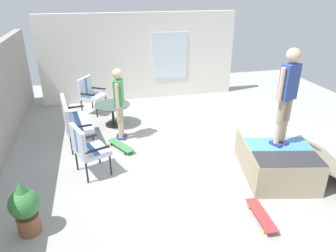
# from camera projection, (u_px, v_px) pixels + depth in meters

# --- Properties ---
(ground_plane) EXTENTS (12.00, 12.00, 0.10)m
(ground_plane) POSITION_uv_depth(u_px,v_px,m) (191.00, 153.00, 6.89)
(ground_plane) COLOR #A8A8A3
(house_facade) EXTENTS (0.23, 6.00, 2.63)m
(house_facade) POSITION_uv_depth(u_px,v_px,m) (141.00, 57.00, 9.58)
(house_facade) COLOR white
(house_facade) RESTS_ON ground_plane
(skate_ramp) EXTENTS (2.02, 2.32, 0.64)m
(skate_ramp) POSITION_uv_depth(u_px,v_px,m) (277.00, 159.00, 5.96)
(skate_ramp) COLOR tan
(skate_ramp) RESTS_ON ground_plane
(patio_bench) EXTENTS (1.32, 0.73, 1.02)m
(patio_bench) POSITION_uv_depth(u_px,v_px,m) (72.00, 118.00, 7.02)
(patio_bench) COLOR black
(patio_bench) RESTS_ON ground_plane
(patio_chair_near_house) EXTENTS (0.82, 0.80, 1.02)m
(patio_chair_near_house) POSITION_uv_depth(u_px,v_px,m) (89.00, 92.00, 8.72)
(patio_chair_near_house) COLOR black
(patio_chair_near_house) RESTS_ON ground_plane
(patio_chair_by_wall) EXTENTS (0.78, 0.74, 1.02)m
(patio_chair_by_wall) POSITION_uv_depth(u_px,v_px,m) (86.00, 146.00, 5.79)
(patio_chair_by_wall) COLOR black
(patio_chair_by_wall) RESTS_ON ground_plane
(patio_table) EXTENTS (0.90, 0.90, 0.57)m
(patio_table) POSITION_uv_depth(u_px,v_px,m) (113.00, 110.00, 7.99)
(patio_table) COLOR black
(patio_table) RESTS_ON ground_plane
(person_watching) EXTENTS (0.47, 0.30, 1.69)m
(person_watching) POSITION_uv_depth(u_px,v_px,m) (119.00, 99.00, 7.06)
(person_watching) COLOR navy
(person_watching) RESTS_ON ground_plane
(person_skater) EXTENTS (0.32, 0.46, 1.79)m
(person_skater) POSITION_uv_depth(u_px,v_px,m) (288.00, 90.00, 5.38)
(person_skater) COLOR navy
(person_skater) RESTS_ON skate_ramp
(skateboard_by_bench) EXTENTS (0.80, 0.56, 0.10)m
(skateboard_by_bench) POSITION_uv_depth(u_px,v_px,m) (121.00, 145.00, 6.93)
(skateboard_by_bench) COLOR #3F8C4C
(skateboard_by_bench) RESTS_ON ground_plane
(skateboard_spare) EXTENTS (0.81, 0.25, 0.10)m
(skateboard_spare) POSITION_uv_depth(u_px,v_px,m) (261.00, 215.00, 4.85)
(skateboard_spare) COLOR #B23838
(skateboard_spare) RESTS_ON ground_plane
(potted_plant) EXTENTS (0.44, 0.44, 0.92)m
(potted_plant) POSITION_uv_depth(u_px,v_px,m) (25.00, 207.00, 4.44)
(potted_plant) COLOR brown
(potted_plant) RESTS_ON ground_plane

